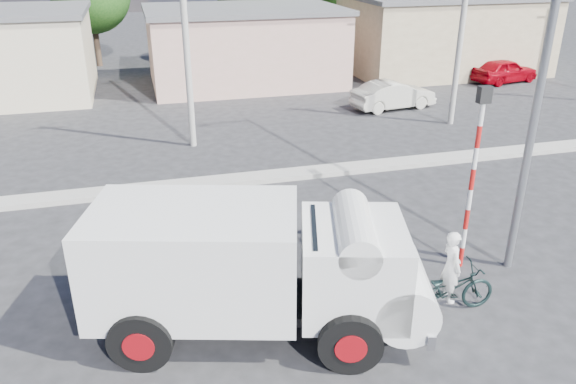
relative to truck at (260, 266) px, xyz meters
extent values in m
plane|color=#262628|center=(1.94, -0.37, -1.47)|extent=(120.00, 120.00, 0.00)
cube|color=#99968E|center=(1.94, 7.63, -1.39)|extent=(40.00, 0.80, 0.16)
cylinder|color=black|center=(-2.32, -0.50, -0.88)|extent=(1.22, 0.65, 1.18)
cylinder|color=#A90C14|center=(-2.32, -0.50, -0.88)|extent=(0.66, 0.53, 0.58)
cylinder|color=black|center=(-1.70, 1.65, -0.88)|extent=(1.22, 0.65, 1.18)
cylinder|color=#A90C14|center=(-1.70, 1.65, -0.88)|extent=(0.66, 0.53, 0.58)
cylinder|color=black|center=(1.28, -1.53, -0.88)|extent=(1.22, 0.65, 1.18)
cylinder|color=#A90C14|center=(1.28, -1.53, -0.88)|extent=(0.66, 0.53, 0.58)
cylinder|color=black|center=(1.90, 0.62, -0.88)|extent=(1.22, 0.65, 1.18)
cylinder|color=#A90C14|center=(1.90, 0.62, -0.88)|extent=(0.66, 0.53, 0.58)
cube|color=black|center=(-0.26, 0.07, -0.79)|extent=(5.11, 2.69, 0.19)
cube|color=white|center=(-1.19, 0.34, 0.19)|extent=(4.34, 3.32, 1.98)
cube|color=white|center=(1.69, -0.48, 0.03)|extent=(2.45, 2.63, 1.66)
cylinder|color=white|center=(2.56, -0.73, -0.45)|extent=(1.73, 2.43, 1.18)
cylinder|color=white|center=(1.69, -0.48, 0.78)|extent=(1.32, 2.31, 0.75)
cube|color=silver|center=(2.97, -0.85, -0.88)|extent=(0.78, 2.25, 0.30)
cube|color=black|center=(0.97, -0.28, 0.51)|extent=(0.58, 1.77, 0.75)
imported|color=black|center=(3.88, -0.40, -0.93)|extent=(2.07, 0.80, 1.07)
imported|color=silver|center=(3.88, -0.40, -0.68)|extent=(0.40, 0.59, 1.57)
imported|color=beige|center=(9.55, 14.48, -0.81)|extent=(4.12, 1.95, 1.30)
imported|color=#94000C|center=(17.83, 17.86, -0.80)|extent=(4.12, 2.31, 1.32)
cylinder|color=red|center=(5.14, 1.13, -1.22)|extent=(0.11, 0.11, 0.50)
cylinder|color=white|center=(5.14, 1.13, -0.72)|extent=(0.11, 0.11, 0.50)
cylinder|color=red|center=(5.14, 1.13, -0.22)|extent=(0.11, 0.11, 0.50)
cylinder|color=white|center=(5.14, 1.13, 0.28)|extent=(0.11, 0.11, 0.50)
cylinder|color=red|center=(5.14, 1.13, 0.78)|extent=(0.11, 0.11, 0.50)
cylinder|color=white|center=(5.14, 1.13, 1.28)|extent=(0.11, 0.11, 0.50)
cylinder|color=red|center=(5.14, 1.13, 1.78)|extent=(0.11, 0.11, 0.50)
cylinder|color=white|center=(5.14, 1.13, 2.28)|extent=(0.11, 0.11, 0.50)
cube|color=black|center=(5.14, 1.13, 2.71)|extent=(0.28, 0.18, 0.36)
cylinder|color=slate|center=(6.24, 0.83, 3.03)|extent=(0.18, 0.18, 9.00)
cube|color=tan|center=(3.94, 21.63, 0.43)|extent=(10.00, 7.00, 3.80)
cube|color=#59595B|center=(3.94, 21.63, 2.45)|extent=(10.30, 7.30, 0.24)
cube|color=tan|center=(15.94, 21.63, 0.63)|extent=(11.00, 7.00, 4.20)
cylinder|color=#38281E|center=(-4.06, 28.63, 0.27)|extent=(0.36, 0.36, 3.47)
cylinder|color=#38281E|center=(5.94, 27.63, 0.63)|extent=(0.36, 0.36, 4.20)
cylinder|color=#38281E|center=(12.94, 29.63, 0.35)|extent=(0.36, 0.36, 3.64)
cylinder|color=#38281E|center=(21.94, 27.63, 0.72)|extent=(0.36, 0.36, 4.37)
cylinder|color=#99968E|center=(-0.06, 11.63, 2.53)|extent=(0.24, 0.24, 8.00)
cylinder|color=#99968E|center=(10.94, 11.63, 2.53)|extent=(0.24, 0.24, 8.00)
camera|label=1|loc=(-1.89, -9.00, 5.62)|focal=35.00mm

